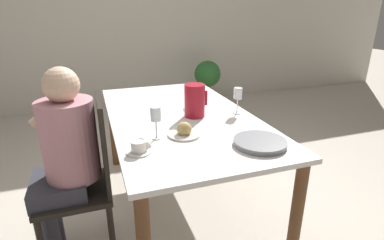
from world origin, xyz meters
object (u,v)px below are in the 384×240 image
at_px(teacup_near_person, 139,148).
at_px(potted_plant, 207,79).
at_px(wine_glass_water, 238,95).
at_px(bread_plate, 184,131).
at_px(red_pitcher, 195,100).
at_px(person_seated, 65,153).
at_px(wine_glass_juice, 156,116).
at_px(chair_person_side, 87,178).
at_px(teacup_across, 192,105).
at_px(serving_tray, 260,143).

bearing_deg(teacup_near_person, potted_plant, 61.63).
height_order(wine_glass_water, bread_plate, wine_glass_water).
distance_m(teacup_near_person, potted_plant, 3.18).
distance_m(red_pitcher, wine_glass_water, 0.31).
relative_size(person_seated, red_pitcher, 5.19).
distance_m(person_seated, potted_plant, 3.18).
distance_m(wine_glass_water, teacup_near_person, 0.88).
relative_size(person_seated, wine_glass_juice, 6.12).
distance_m(chair_person_side, teacup_near_person, 0.45).
bearing_deg(chair_person_side, wine_glass_water, -81.18).
relative_size(wine_glass_water, bread_plate, 0.96).
bearing_deg(bread_plate, wine_glass_water, 28.20).
height_order(chair_person_side, wine_glass_water, chair_person_side).
relative_size(teacup_across, serving_tray, 0.45).
relative_size(wine_glass_water, teacup_across, 1.42).
bearing_deg(potted_plant, serving_tray, -106.27).
bearing_deg(person_seated, wine_glass_water, -81.74).
bearing_deg(red_pitcher, wine_glass_water, -8.10).
bearing_deg(person_seated, red_pitcher, -75.97).
distance_m(red_pitcher, serving_tray, 0.61).
distance_m(wine_glass_water, serving_tray, 0.55).
xyz_separation_m(chair_person_side, wine_glass_water, (1.06, 0.16, 0.37)).
xyz_separation_m(serving_tray, potted_plant, (0.85, 2.91, -0.32)).
relative_size(red_pitcher, potted_plant, 0.31).
bearing_deg(serving_tray, potted_plant, 73.73).
bearing_deg(person_seated, chair_person_side, -88.06).
relative_size(teacup_near_person, serving_tray, 0.45).
relative_size(person_seated, teacup_across, 8.87).
relative_size(chair_person_side, wine_glass_water, 5.26).
distance_m(red_pitcher, potted_plant, 2.59).
relative_size(wine_glass_water, serving_tray, 0.64).
bearing_deg(red_pitcher, potted_plant, 66.15).
bearing_deg(wine_glass_water, teacup_across, 140.96).
xyz_separation_m(chair_person_side, wine_glass_juice, (0.41, -0.08, 0.37)).
xyz_separation_m(person_seated, teacup_near_person, (0.38, -0.23, 0.07)).
xyz_separation_m(chair_person_side, serving_tray, (0.94, -0.36, 0.25)).
bearing_deg(teacup_near_person, bread_plate, 25.24).
bearing_deg(teacup_near_person, person_seated, 149.02).
xyz_separation_m(red_pitcher, wine_glass_juice, (-0.34, -0.29, 0.03)).
height_order(chair_person_side, bread_plate, chair_person_side).
bearing_deg(serving_tray, person_seated, 161.04).
distance_m(wine_glass_water, potted_plant, 2.53).
height_order(wine_glass_juice, teacup_near_person, wine_glass_juice).
xyz_separation_m(wine_glass_water, teacup_near_person, (-0.78, -0.40, -0.11)).
height_order(red_pitcher, wine_glass_juice, red_pitcher).
xyz_separation_m(serving_tray, bread_plate, (-0.36, 0.27, 0.01)).
relative_size(teacup_across, bread_plate, 0.68).
relative_size(person_seated, potted_plant, 1.63).
bearing_deg(teacup_across, red_pitcher, -102.19).
bearing_deg(chair_person_side, serving_tray, -110.90).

